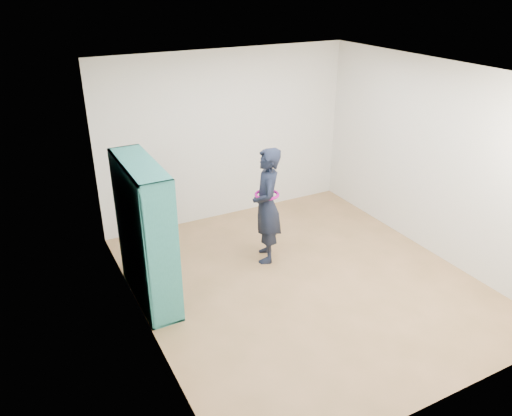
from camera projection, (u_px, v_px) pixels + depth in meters
floor at (303, 281)px, 6.36m from camera, size 4.50×4.50×0.00m
ceiling at (313, 73)px, 5.25m from camera, size 4.50×4.50×0.00m
wall_left at (138, 223)px, 4.97m from camera, size 0.02×4.50×2.60m
wall_right at (433, 160)px, 6.65m from camera, size 0.02×4.50×2.60m
wall_back at (227, 136)px, 7.61m from camera, size 4.00×0.02×2.60m
wall_front at (460, 283)px, 4.01m from camera, size 4.00×0.02×2.60m
bookshelf at (143, 236)px, 5.69m from camera, size 0.38×1.29×1.72m
person at (267, 206)px, 6.55m from camera, size 0.58×0.68×1.58m
smartphone at (256, 196)px, 6.57m from camera, size 0.05×0.09×0.13m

